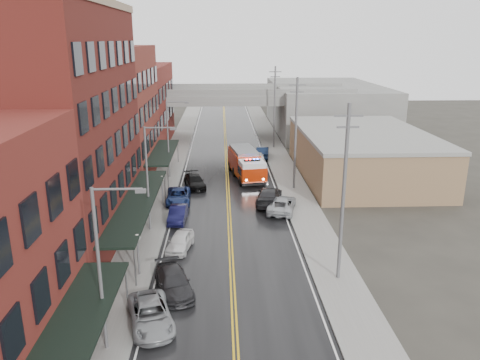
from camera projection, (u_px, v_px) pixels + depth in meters
name	position (u px, v px, depth m)	size (l,w,h in m)	color
road	(229.00, 205.00, 45.97)	(11.00, 160.00, 0.02)	black
sidewalk_left	(154.00, 206.00, 45.67)	(3.00, 160.00, 0.15)	slate
sidewalk_right	(302.00, 204.00, 46.23)	(3.00, 160.00, 0.15)	slate
curb_left	(171.00, 206.00, 45.73)	(0.30, 160.00, 0.15)	gray
curb_right	(286.00, 204.00, 46.17)	(0.30, 160.00, 0.15)	gray
brick_building_b	(58.00, 129.00, 36.15)	(9.00, 20.00, 18.00)	#4E1714
brick_building_c	(110.00, 114.00, 53.33)	(9.00, 15.00, 15.00)	maroon
brick_building_far	(137.00, 106.00, 70.50)	(9.00, 20.00, 12.00)	maroon
tan_building	(362.00, 155.00, 55.43)	(14.00, 22.00, 5.00)	#836447
right_far_block	(325.00, 107.00, 83.76)	(18.00, 30.00, 8.00)	slate
awning_0	(63.00, 350.00, 19.95)	(2.60, 16.00, 3.09)	black
awning_1	(138.00, 202.00, 38.12)	(2.60, 18.00, 3.09)	black
awning_2	(163.00, 152.00, 54.86)	(2.60, 13.00, 3.09)	black
globe_lamp_1	(138.00, 245.00, 31.66)	(0.44, 0.44, 3.12)	#59595B
globe_lamp_2	(162.00, 184.00, 45.05)	(0.44, 0.44, 3.12)	#59595B
street_lamp_0	(104.00, 261.00, 23.17)	(2.64, 0.22, 9.00)	#59595B
street_lamp_1	(150.00, 172.00, 38.48)	(2.64, 0.22, 9.00)	#59595B
street_lamp_2	(170.00, 134.00, 53.78)	(2.64, 0.22, 9.00)	#59595B
utility_pole_0	(344.00, 192.00, 30.08)	(1.80, 0.24, 12.00)	#59595B
utility_pole_1	(296.00, 132.00, 49.20)	(1.80, 0.24, 12.00)	#59595B
utility_pole_2	(275.00, 106.00, 68.33)	(1.80, 0.24, 12.00)	#59595B
overpass	(225.00, 102.00, 74.84)	(40.00, 10.00, 7.50)	slate
fire_truck	(246.00, 163.00, 54.66)	(4.68, 9.22, 3.24)	#AC2607
parked_car_left_2	(151.00, 315.00, 26.59)	(2.28, 4.95, 1.37)	gray
parked_car_left_3	(174.00, 282.00, 30.10)	(1.97, 4.85, 1.41)	#232325
parked_car_left_4	(180.00, 241.00, 36.22)	(1.59, 3.94, 1.34)	silver
parked_car_left_5	(178.00, 214.00, 41.87)	(1.45, 4.15, 1.37)	black
parked_car_left_6	(178.00, 196.00, 46.56)	(2.31, 5.02, 1.39)	navy
parked_car_left_7	(195.00, 181.00, 51.40)	(1.92, 4.73, 1.37)	black
parked_car_right_0	(282.00, 204.00, 44.23)	(2.39, 5.18, 1.44)	#A2A6AA
parked_car_right_1	(269.00, 196.00, 46.33)	(2.27, 5.59, 1.62)	black
parked_car_right_2	(258.00, 158.00, 61.40)	(1.81, 4.50, 1.53)	silver
parked_car_right_3	(263.00, 152.00, 64.26)	(1.65, 4.72, 1.56)	black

